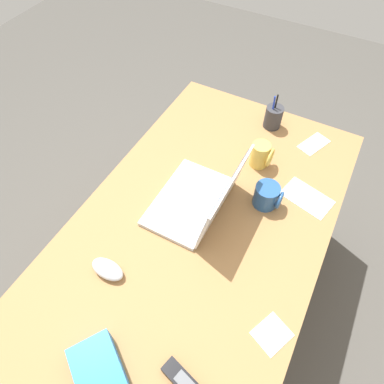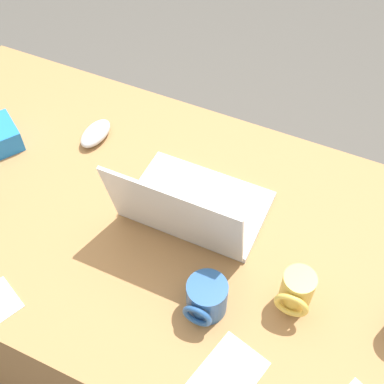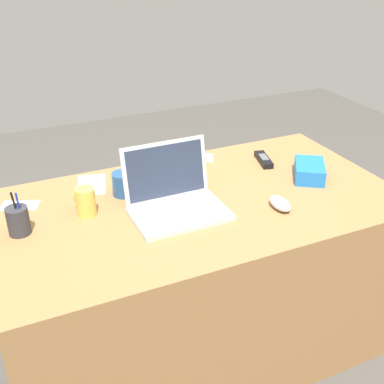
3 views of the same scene
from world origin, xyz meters
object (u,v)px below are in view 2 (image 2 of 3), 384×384
(computer_mouse, at_px, (96,133))
(coffee_mug_tall, at_px, (206,298))
(laptop, at_px, (191,207))
(coffee_mug_white, at_px, (296,292))

(computer_mouse, height_order, coffee_mug_tall, coffee_mug_tall)
(laptop, distance_m, coffee_mug_white, 0.32)
(computer_mouse, distance_m, coffee_mug_white, 0.71)
(laptop, distance_m, computer_mouse, 0.39)
(computer_mouse, bearing_deg, coffee_mug_tall, 147.48)
(coffee_mug_white, distance_m, coffee_mug_tall, 0.19)
(laptop, relative_size, coffee_mug_white, 3.22)
(laptop, xyz_separation_m, coffee_mug_white, (-0.30, 0.11, 0.01))
(laptop, height_order, coffee_mug_tall, laptop)
(laptop, height_order, coffee_mug_white, laptop)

